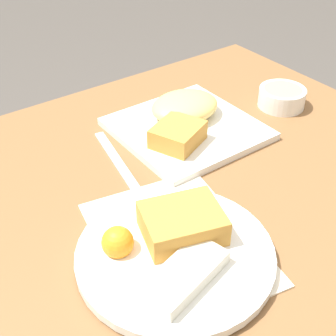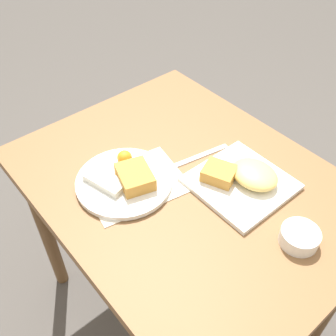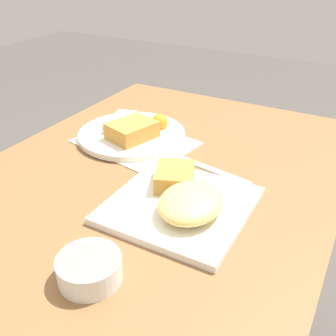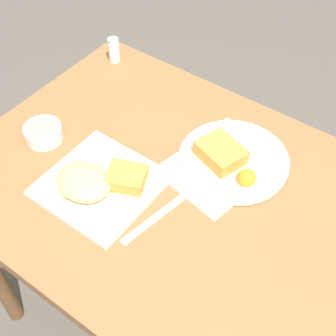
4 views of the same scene
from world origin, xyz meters
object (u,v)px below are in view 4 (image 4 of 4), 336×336
Objects in this scene: sauce_ramekin at (43,133)px; butter_knife at (158,216)px; plate_oval_far at (233,158)px; salt_shaker at (114,51)px; plate_square_near at (98,183)px.

butter_knife is (0.38, -0.02, -0.02)m from sauce_ramekin.
plate_oval_far is 3.61× the size of salt_shaker.
sauce_ramekin is at bearing -78.76° from salt_shaker.
butter_knife is at bearing -102.33° from plate_oval_far.
sauce_ramekin is (-0.22, 0.04, -0.00)m from plate_square_near.
sauce_ramekin is 0.46× the size of butter_knife.
sauce_ramekin is 0.37m from salt_shaker.
plate_square_near is 0.50m from salt_shaker.
sauce_ramekin is 0.38m from butter_knife.
sauce_ramekin is at bearing -154.23° from plate_oval_far.
plate_square_near is 0.92× the size of plate_oval_far.
butter_knife is at bearing -40.45° from salt_shaker.
plate_oval_far is at bearing 25.77° from sauce_ramekin.
salt_shaker is at bearing 60.09° from butter_knife.
salt_shaker reaches higher than sauce_ramekin.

